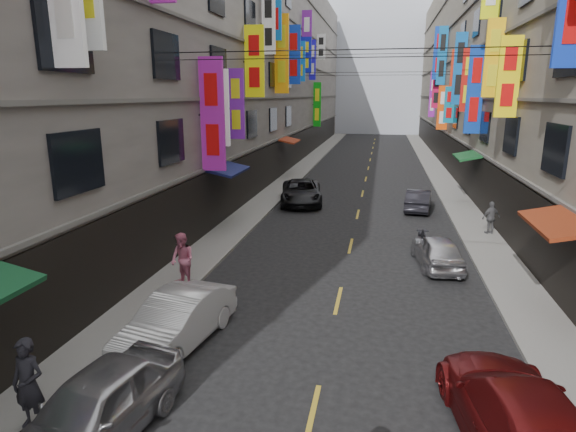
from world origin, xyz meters
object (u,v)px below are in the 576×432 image
at_px(car_right_near, 519,417).
at_px(pedestrian_lnear, 29,384).
at_px(car_right_far, 418,200).
at_px(scooter_far_right, 421,241).
at_px(car_right_mid, 437,251).
at_px(car_left_mid, 177,321).
at_px(pedestrian_lfar, 182,260).
at_px(pedestrian_rfar, 491,218).
at_px(car_left_near, 95,409).
at_px(car_left_far, 301,192).

xyz_separation_m(car_right_near, pedestrian_lnear, (-9.34, -1.26, 0.33)).
bearing_deg(car_right_near, pedestrian_lnear, -0.01).
bearing_deg(car_right_far, car_right_near, 98.58).
xyz_separation_m(scooter_far_right, car_right_mid, (0.45, -1.98, 0.20)).
bearing_deg(pedestrian_lnear, car_left_mid, 73.49).
bearing_deg(car_right_far, pedestrian_lfar, 64.26).
height_order(car_left_mid, pedestrian_lnear, pedestrian_lnear).
xyz_separation_m(car_right_far, pedestrian_lnear, (-8.80, -21.19, 0.44)).
height_order(car_right_near, pedestrian_lfar, pedestrian_lfar).
height_order(car_left_mid, pedestrian_rfar, pedestrian_rfar).
bearing_deg(car_right_mid, car_right_far, -96.60).
height_order(scooter_far_right, car_left_near, car_left_near).
bearing_deg(pedestrian_rfar, pedestrian_lfar, 12.50).
bearing_deg(car_left_near, car_right_mid, 66.53).
height_order(scooter_far_right, pedestrian_rfar, pedestrian_rfar).
bearing_deg(pedestrian_lnear, car_left_near, 3.71).
bearing_deg(car_right_far, car_right_mid, 97.63).
distance_m(car_left_far, car_right_mid, 12.41).
relative_size(car_left_near, pedestrian_lfar, 2.26).
bearing_deg(car_left_far, car_right_far, -13.65).
xyz_separation_m(car_left_far, pedestrian_lfar, (-1.78, -14.17, 0.33)).
bearing_deg(car_right_near, scooter_far_right, -93.55).
bearing_deg(car_right_near, car_right_mid, -95.27).
distance_m(car_left_near, pedestrian_lfar, 7.65).
relative_size(scooter_far_right, car_right_far, 0.47).
bearing_deg(car_right_near, car_left_mid, -25.51).
bearing_deg(car_left_far, scooter_far_right, -60.44).
distance_m(car_right_near, car_right_far, 19.93).
height_order(car_left_mid, car_left_far, car_left_far).
bearing_deg(pedestrian_rfar, car_right_near, 56.16).
bearing_deg(car_right_mid, pedestrian_rfar, -128.04).
relative_size(scooter_far_right, car_right_mid, 0.48).
distance_m(car_left_mid, pedestrian_lnear, 4.08).
xyz_separation_m(car_left_near, car_right_mid, (7.50, 11.52, -0.08)).
height_order(scooter_far_right, pedestrian_lfar, pedestrian_lfar).
distance_m(car_left_mid, car_left_far, 17.88).
bearing_deg(car_left_mid, scooter_far_right, 63.03).
bearing_deg(pedestrian_lfar, car_left_far, 113.86).
height_order(car_left_near, pedestrian_lnear, pedestrian_lnear).
bearing_deg(pedestrian_lnear, scooter_far_right, 61.63).
distance_m(car_right_mid, pedestrian_rfar, 5.73).
bearing_deg(car_right_far, pedestrian_rfar, 129.58).
distance_m(car_right_mid, pedestrian_lfar, 9.77).
distance_m(scooter_far_right, car_left_mid, 11.99).
height_order(car_right_mid, pedestrian_rfar, pedestrian_rfar).
xyz_separation_m(car_left_far, car_right_near, (7.56, -20.42, 0.02)).
height_order(car_right_near, car_right_far, car_right_near).
xyz_separation_m(scooter_far_right, car_left_far, (-6.67, 8.18, 0.29)).
distance_m(car_left_near, car_left_mid, 3.81).
distance_m(pedestrian_lnear, pedestrian_rfar, 20.25).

